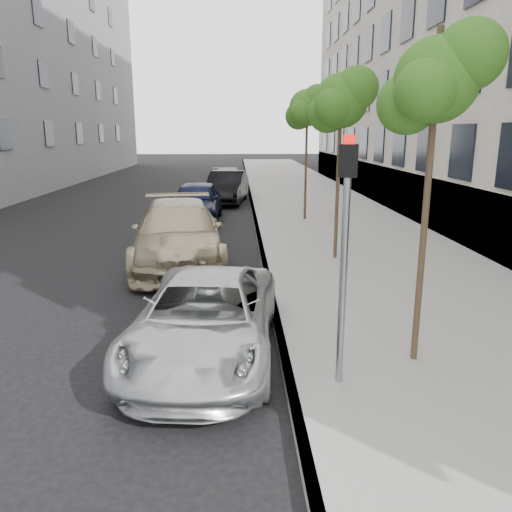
{
  "coord_description": "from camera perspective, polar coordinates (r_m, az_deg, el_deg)",
  "views": [
    {
      "loc": [
        0.44,
        -5.65,
        3.61
      ],
      "look_at": [
        0.76,
        2.81,
        1.5
      ],
      "focal_mm": 35.0,
      "sensor_mm": 36.0,
      "label": 1
    }
  ],
  "objects": [
    {
      "name": "tree_far",
      "position": [
        20.36,
        5.96,
        16.49
      ],
      "size": [
        1.75,
        1.55,
        5.25
      ],
      "color": "#38281C",
      "rests_on": "sidewalk"
    },
    {
      "name": "ground",
      "position": [
        6.72,
        -5.88,
        -18.6
      ],
      "size": [
        160.0,
        160.0,
        0.0
      ],
      "primitive_type": "plane",
      "color": "black",
      "rests_on": "ground"
    },
    {
      "name": "tree_near",
      "position": [
        7.7,
        20.11,
        18.25
      ],
      "size": [
        1.56,
        1.36,
        4.93
      ],
      "color": "#38281C",
      "rests_on": "sidewalk"
    },
    {
      "name": "sedan_rear",
      "position": [
        31.59,
        -3.16,
        8.69
      ],
      "size": [
        2.52,
        4.97,
        1.38
      ],
      "primitive_type": "imported",
      "rotation": [
        0.0,
        0.0,
        0.13
      ],
      "color": "gray",
      "rests_on": "ground"
    },
    {
      "name": "minivan",
      "position": [
        8.24,
        -5.81,
        -7.04
      ],
      "size": [
        2.63,
        4.96,
        1.33
      ],
      "primitive_type": "imported",
      "rotation": [
        0.0,
        0.0,
        -0.09
      ],
      "color": "#B7BABC",
      "rests_on": "ground"
    },
    {
      "name": "sedan_blue",
      "position": [
        20.75,
        -6.87,
        6.19
      ],
      "size": [
        2.11,
        4.9,
        1.65
      ],
      "primitive_type": "imported",
      "rotation": [
        0.0,
        0.0,
        -0.04
      ],
      "color": "black",
      "rests_on": "ground"
    },
    {
      "name": "curb",
      "position": [
        29.87,
        -0.74,
        7.2
      ],
      "size": [
        0.15,
        72.0,
        0.14
      ],
      "primitive_type": "cube",
      "color": "#9E9B93",
      "rests_on": "ground"
    },
    {
      "name": "tree_mid",
      "position": [
        13.96,
        9.8,
        17.08
      ],
      "size": [
        1.76,
        1.56,
        5.14
      ],
      "color": "#38281C",
      "rests_on": "sidewalk"
    },
    {
      "name": "signal_pole",
      "position": [
        6.76,
        10.14,
        2.35
      ],
      "size": [
        0.28,
        0.24,
        3.44
      ],
      "rotation": [
        0.0,
        0.0,
        -0.3
      ],
      "color": "#939699",
      "rests_on": "sidewalk"
    },
    {
      "name": "sidewalk",
      "position": [
        30.11,
        5.26,
        7.2
      ],
      "size": [
        6.4,
        72.0,
        0.14
      ],
      "primitive_type": "cube",
      "color": "gray",
      "rests_on": "ground"
    },
    {
      "name": "suv",
      "position": [
        14.02,
        -8.92,
        2.53
      ],
      "size": [
        3.05,
        6.19,
        1.73
      ],
      "primitive_type": "imported",
      "rotation": [
        0.0,
        0.0,
        0.11
      ],
      "color": "tan",
      "rests_on": "ground"
    },
    {
      "name": "sedan_black",
      "position": [
        26.14,
        -3.36,
        7.85
      ],
      "size": [
        2.35,
        5.13,
        1.63
      ],
      "primitive_type": "imported",
      "rotation": [
        0.0,
        0.0,
        -0.13
      ],
      "color": "black",
      "rests_on": "ground"
    }
  ]
}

